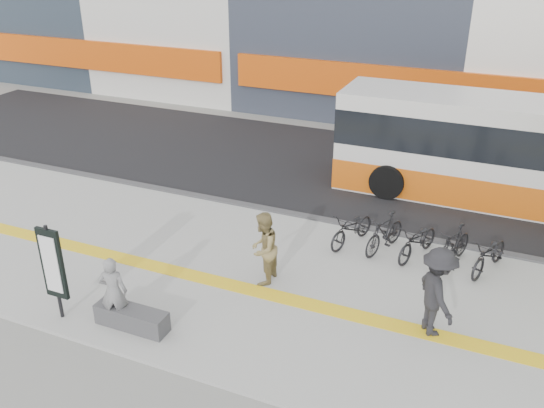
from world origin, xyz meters
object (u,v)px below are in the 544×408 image
at_px(bench, 132,318).
at_px(seated_woman, 113,292).
at_px(pedestrian_dark, 437,292).
at_px(signboard, 53,265).
at_px(bus, 537,159).
at_px(pedestrian_tan, 263,249).

xyz_separation_m(bench, seated_woman, (-0.37, -0.02, 0.57)).
bearing_deg(pedestrian_dark, seated_woman, 77.89).
height_order(signboard, bus, bus).
bearing_deg(pedestrian_dark, bench, 78.91).
distance_m(signboard, pedestrian_tan, 4.53).
xyz_separation_m(bench, bus, (7.45, 9.70, 1.22)).
xyz_separation_m(signboard, bus, (9.05, 10.01, 0.16)).
bearing_deg(pedestrian_tan, signboard, -50.30).
distance_m(bench, pedestrian_tan, 3.28).
height_order(bench, signboard, signboard).
relative_size(seated_woman, pedestrian_dark, 0.82).
bearing_deg(pedestrian_dark, pedestrian_tan, 52.04).
bearing_deg(bus, pedestrian_dark, -102.92).
height_order(bus, seated_woman, bus).
bearing_deg(bench, seated_woman, -176.64).
bearing_deg(bench, bus, 52.47).
xyz_separation_m(signboard, pedestrian_dark, (7.36, 2.61, -0.32)).
relative_size(bench, pedestrian_tan, 0.90).
height_order(bus, pedestrian_dark, bus).
bearing_deg(bus, pedestrian_tan, -128.67).
relative_size(seated_woman, pedestrian_tan, 0.89).
relative_size(signboard, seated_woman, 1.39).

